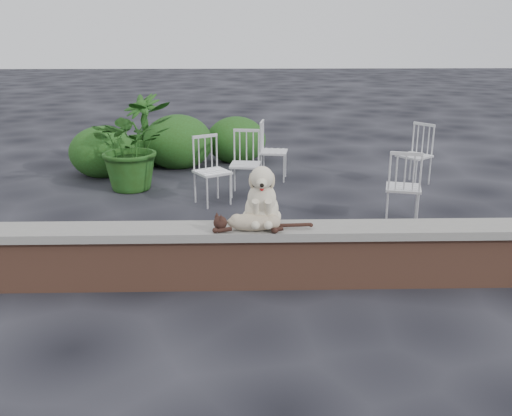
{
  "coord_description": "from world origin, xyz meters",
  "views": [
    {
      "loc": [
        -0.66,
        -4.94,
        2.34
      ],
      "look_at": [
        -0.53,
        0.2,
        0.7
      ],
      "focal_mm": 39.68,
      "sensor_mm": 36.0,
      "label": 1
    }
  ],
  "objects_px": {
    "cat": "(254,221)",
    "potted_plant_b": "(143,130)",
    "dog": "(262,194)",
    "potted_plant_a": "(132,145)",
    "chair_a": "(212,171)",
    "chair_e": "(274,151)",
    "chair_c": "(404,186)",
    "chair_b": "(245,164)",
    "chair_d": "(414,155)"
  },
  "relations": [
    {
      "from": "chair_c",
      "to": "potted_plant_b",
      "type": "height_order",
      "value": "potted_plant_b"
    },
    {
      "from": "cat",
      "to": "chair_e",
      "type": "relative_size",
      "value": 1.14
    },
    {
      "from": "chair_d",
      "to": "chair_a",
      "type": "relative_size",
      "value": 1.0
    },
    {
      "from": "potted_plant_b",
      "to": "potted_plant_a",
      "type": "bearing_deg",
      "value": -86.25
    },
    {
      "from": "cat",
      "to": "chair_d",
      "type": "distance_m",
      "value": 4.48
    },
    {
      "from": "dog",
      "to": "chair_c",
      "type": "bearing_deg",
      "value": 45.14
    },
    {
      "from": "dog",
      "to": "chair_d",
      "type": "xyz_separation_m",
      "value": [
        2.49,
        3.52,
        -0.41
      ]
    },
    {
      "from": "dog",
      "to": "chair_d",
      "type": "height_order",
      "value": "dog"
    },
    {
      "from": "chair_b",
      "to": "potted_plant_a",
      "type": "height_order",
      "value": "potted_plant_a"
    },
    {
      "from": "dog",
      "to": "potted_plant_a",
      "type": "bearing_deg",
      "value": 120.41
    },
    {
      "from": "cat",
      "to": "potted_plant_a",
      "type": "relative_size",
      "value": 0.8
    },
    {
      "from": "chair_c",
      "to": "potted_plant_a",
      "type": "height_order",
      "value": "potted_plant_a"
    },
    {
      "from": "chair_b",
      "to": "chair_a",
      "type": "relative_size",
      "value": 1.0
    },
    {
      "from": "chair_b",
      "to": "potted_plant_b",
      "type": "bearing_deg",
      "value": 139.1
    },
    {
      "from": "chair_d",
      "to": "chair_a",
      "type": "bearing_deg",
      "value": -110.7
    },
    {
      "from": "cat",
      "to": "chair_a",
      "type": "distance_m",
      "value": 2.77
    },
    {
      "from": "dog",
      "to": "chair_b",
      "type": "bearing_deg",
      "value": 94.59
    },
    {
      "from": "potted_plant_a",
      "to": "chair_c",
      "type": "bearing_deg",
      "value": -24.48
    },
    {
      "from": "dog",
      "to": "cat",
      "type": "distance_m",
      "value": 0.27
    },
    {
      "from": "dog",
      "to": "chair_d",
      "type": "bearing_deg",
      "value": 56.71
    },
    {
      "from": "cat",
      "to": "chair_c",
      "type": "xyz_separation_m",
      "value": [
        1.9,
        1.86,
        -0.2
      ]
    },
    {
      "from": "dog",
      "to": "chair_e",
      "type": "height_order",
      "value": "dog"
    },
    {
      "from": "chair_a",
      "to": "dog",
      "type": "bearing_deg",
      "value": -108.28
    },
    {
      "from": "potted_plant_a",
      "to": "chair_e",
      "type": "bearing_deg",
      "value": 13.24
    },
    {
      "from": "potted_plant_a",
      "to": "chair_a",
      "type": "bearing_deg",
      "value": -33.07
    },
    {
      "from": "chair_e",
      "to": "potted_plant_a",
      "type": "xyz_separation_m",
      "value": [
        -2.15,
        -0.5,
        0.21
      ]
    },
    {
      "from": "chair_a",
      "to": "potted_plant_b",
      "type": "height_order",
      "value": "potted_plant_b"
    },
    {
      "from": "chair_a",
      "to": "potted_plant_b",
      "type": "distance_m",
      "value": 2.72
    },
    {
      "from": "chair_d",
      "to": "chair_c",
      "type": "distance_m",
      "value": 1.93
    },
    {
      "from": "chair_d",
      "to": "chair_c",
      "type": "xyz_separation_m",
      "value": [
        -0.67,
        -1.81,
        0.0
      ]
    },
    {
      "from": "potted_plant_b",
      "to": "chair_e",
      "type": "bearing_deg",
      "value": -25.4
    },
    {
      "from": "chair_c",
      "to": "potted_plant_b",
      "type": "bearing_deg",
      "value": -25.55
    },
    {
      "from": "chair_b",
      "to": "dog",
      "type": "bearing_deg",
      "value": -80.77
    },
    {
      "from": "chair_e",
      "to": "potted_plant_a",
      "type": "bearing_deg",
      "value": 111.87
    },
    {
      "from": "cat",
      "to": "chair_d",
      "type": "relative_size",
      "value": 1.14
    },
    {
      "from": "chair_b",
      "to": "potted_plant_b",
      "type": "distance_m",
      "value": 2.65
    },
    {
      "from": "cat",
      "to": "potted_plant_b",
      "type": "xyz_separation_m",
      "value": [
        -1.84,
        5.08,
        -0.05
      ]
    },
    {
      "from": "chair_b",
      "to": "chair_a",
      "type": "height_order",
      "value": "same"
    },
    {
      "from": "chair_a",
      "to": "potted_plant_b",
      "type": "xyz_separation_m",
      "value": [
        -1.33,
        2.37,
        0.15
      ]
    },
    {
      "from": "potted_plant_a",
      "to": "potted_plant_b",
      "type": "relative_size",
      "value": 1.08
    },
    {
      "from": "dog",
      "to": "potted_plant_b",
      "type": "height_order",
      "value": "potted_plant_b"
    },
    {
      "from": "chair_e",
      "to": "chair_b",
      "type": "bearing_deg",
      "value": 161.05
    },
    {
      "from": "cat",
      "to": "potted_plant_a",
      "type": "distance_m",
      "value": 3.92
    },
    {
      "from": "chair_b",
      "to": "chair_d",
      "type": "height_order",
      "value": "same"
    },
    {
      "from": "chair_c",
      "to": "chair_e",
      "type": "bearing_deg",
      "value": -40.11
    },
    {
      "from": "chair_d",
      "to": "cat",
      "type": "bearing_deg",
      "value": -72.93
    },
    {
      "from": "chair_e",
      "to": "chair_a",
      "type": "distance_m",
      "value": 1.59
    },
    {
      "from": "chair_a",
      "to": "potted_plant_a",
      "type": "relative_size",
      "value": 0.69
    },
    {
      "from": "cat",
      "to": "chair_c",
      "type": "distance_m",
      "value": 2.66
    },
    {
      "from": "chair_c",
      "to": "chair_a",
      "type": "bearing_deg",
      "value": -4.32
    }
  ]
}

